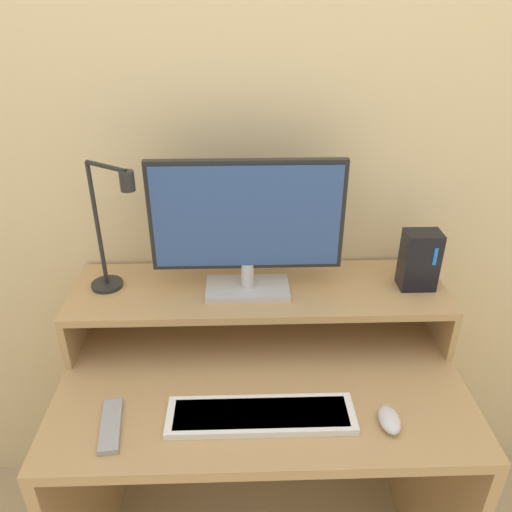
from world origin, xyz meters
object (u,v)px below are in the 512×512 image
keyboard (261,415)px  remote_control (111,426)px  monitor (247,225)px  desk_lamp (110,236)px  router_dock (419,260)px  mouse (389,420)px

keyboard → remote_control: bearing=-176.7°
monitor → remote_control: bearing=-133.7°
monitor → keyboard: monitor is taller
desk_lamp → router_dock: bearing=-0.2°
router_dock → remote_control: (-0.82, -0.36, -0.24)m
monitor → mouse: (0.33, -0.36, -0.35)m
monitor → desk_lamp: bearing=178.3°
desk_lamp → mouse: size_ratio=4.20×
router_dock → mouse: (-0.15, -0.37, -0.23)m
router_dock → remote_control: 0.93m
monitor → keyboard: size_ratio=1.13×
router_dock → monitor: bearing=-179.1°
desk_lamp → remote_control: (0.04, -0.36, -0.33)m
desk_lamp → router_dock: desk_lamp is taller
desk_lamp → mouse: 0.86m
mouse → keyboard: bearing=174.4°
mouse → remote_control: size_ratio=0.54×
monitor → keyboard: bearing=-85.5°
keyboard → mouse: (0.31, -0.03, 0.01)m
remote_control → monitor: bearing=46.3°
desk_lamp → remote_control: size_ratio=2.28×
monitor → desk_lamp: monitor is taller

